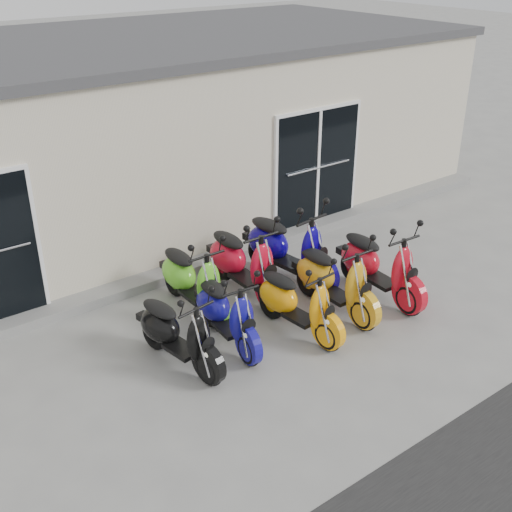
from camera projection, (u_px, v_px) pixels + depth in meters
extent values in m
plane|color=gray|center=(280.00, 316.00, 9.51)|extent=(80.00, 80.00, 0.00)
cube|color=beige|center=(114.00, 133.00, 12.51)|extent=(14.00, 6.00, 3.20)
cube|color=#3F3F42|center=(105.00, 43.00, 11.76)|extent=(14.20, 6.20, 0.16)
cube|color=gray|center=(206.00, 262.00, 10.92)|extent=(14.00, 0.40, 0.15)
cube|color=black|center=(1.00, 245.00, 8.77)|extent=(1.07, 0.08, 2.22)
cube|color=black|center=(317.00, 164.00, 11.90)|extent=(2.02, 0.08, 2.22)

